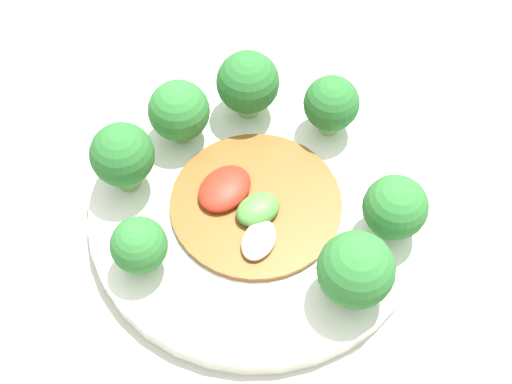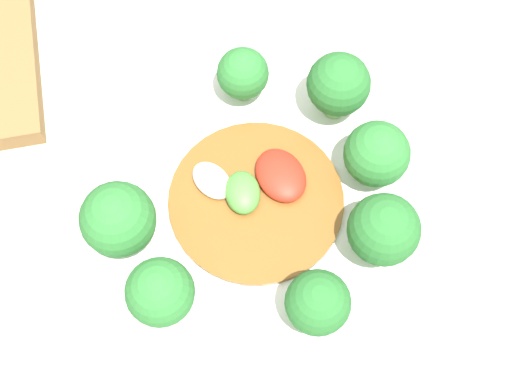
# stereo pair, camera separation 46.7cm
# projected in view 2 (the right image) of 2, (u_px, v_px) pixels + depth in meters

# --- Properties ---
(ground_plane) EXTENTS (8.00, 8.00, 0.00)m
(ground_plane) POSITION_uv_depth(u_px,v_px,m) (273.00, 382.00, 1.27)
(ground_plane) COLOR #4C4742
(table) EXTENTS (0.85, 0.76, 0.75)m
(table) POSITION_uv_depth(u_px,v_px,m) (279.00, 335.00, 0.93)
(table) COLOR #B7BCAD
(table) RESTS_ON ground_plane
(plate) EXTENTS (0.28, 0.28, 0.02)m
(plate) POSITION_uv_depth(u_px,v_px,m) (256.00, 206.00, 0.59)
(plate) COLOR white
(plate) RESTS_ON table
(broccoli_northeast) EXTENTS (0.05, 0.05, 0.06)m
(broccoli_northeast) POSITION_uv_depth(u_px,v_px,m) (160.00, 292.00, 0.51)
(broccoli_northeast) COLOR #70A356
(broccoli_northeast) RESTS_ON plate
(broccoli_west) EXTENTS (0.05, 0.05, 0.06)m
(broccoli_west) POSITION_uv_depth(u_px,v_px,m) (377.00, 154.00, 0.56)
(broccoli_west) COLOR #89B76B
(broccoli_west) RESTS_ON plate
(broccoli_north) EXTENTS (0.05, 0.05, 0.06)m
(broccoli_north) POSITION_uv_depth(u_px,v_px,m) (318.00, 303.00, 0.51)
(broccoli_north) COLOR #89B76B
(broccoli_north) RESTS_ON plate
(broccoli_northwest) EXTENTS (0.06, 0.06, 0.07)m
(broccoli_northwest) POSITION_uv_depth(u_px,v_px,m) (384.00, 230.00, 0.53)
(broccoli_northwest) COLOR #89B76B
(broccoli_northwest) RESTS_ON plate
(broccoli_south) EXTENTS (0.04, 0.04, 0.05)m
(broccoli_south) POSITION_uv_depth(u_px,v_px,m) (243.00, 74.00, 0.59)
(broccoli_south) COLOR #7AAD5B
(broccoli_south) RESTS_ON plate
(broccoli_southwest) EXTENTS (0.05, 0.05, 0.07)m
(broccoli_southwest) POSITION_uv_depth(u_px,v_px,m) (338.00, 85.00, 0.58)
(broccoli_southwest) COLOR #70A356
(broccoli_southwest) RESTS_ON plate
(broccoli_east) EXTENTS (0.06, 0.06, 0.07)m
(broccoli_east) POSITION_uv_depth(u_px,v_px,m) (118.00, 220.00, 0.53)
(broccoli_east) COLOR #89B76B
(broccoli_east) RESTS_ON plate
(stirfry_center) EXTENTS (0.14, 0.14, 0.02)m
(stirfry_center) POSITION_uv_depth(u_px,v_px,m) (255.00, 194.00, 0.57)
(stirfry_center) COLOR brown
(stirfry_center) RESTS_ON plate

